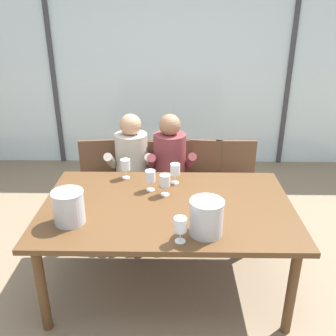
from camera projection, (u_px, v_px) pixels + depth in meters
ground at (169, 219)px, 4.05m from camera, size 14.00×14.00×0.00m
window_glass_panel at (171, 72)px, 5.05m from camera, size 7.11×0.03×2.60m
window_mullion_left at (53, 72)px, 5.06m from camera, size 0.06×0.06×2.60m
window_mullion_right at (289, 73)px, 5.01m from camera, size 0.06×0.06×2.60m
hillside_vineyard at (172, 57)px, 8.39m from camera, size 13.11×2.40×2.14m
dining_table at (167, 212)px, 2.87m from camera, size 1.91×1.19×0.75m
chair_near_curtain at (100, 177)px, 3.86m from camera, size 0.49×0.49×0.87m
chair_left_of_center at (137, 177)px, 3.85m from camera, size 0.49×0.49×0.87m
chair_center at (169, 176)px, 3.87m from camera, size 0.46×0.46×0.87m
chair_right_of_center at (200, 176)px, 3.87m from camera, size 0.49×0.49×0.87m
chair_near_window_right at (236, 177)px, 3.85m from camera, size 0.44×0.44×0.87m
person_beige_jumper at (131, 167)px, 3.67m from camera, size 0.46×0.61×1.19m
person_maroon_top at (170, 167)px, 3.66m from camera, size 0.49×0.63×1.19m
ice_bucket_primary at (206, 217)px, 2.43m from camera, size 0.23×0.23×0.25m
ice_bucket_secondary at (69, 207)px, 2.56m from camera, size 0.22×0.22×0.24m
wine_glass_by_left_taster at (150, 177)px, 3.01m from camera, size 0.08×0.08×0.17m
wine_glass_near_bucket at (125, 165)px, 3.23m from camera, size 0.08×0.08×0.17m
wine_glass_center_pour at (165, 181)px, 2.94m from camera, size 0.08×0.08×0.17m
wine_glass_by_right_taster at (180, 226)px, 2.35m from camera, size 0.08×0.08×0.17m
wine_glass_spare_empty at (175, 170)px, 3.14m from camera, size 0.08×0.08×0.17m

